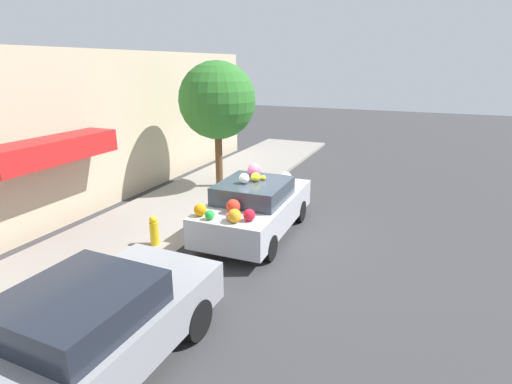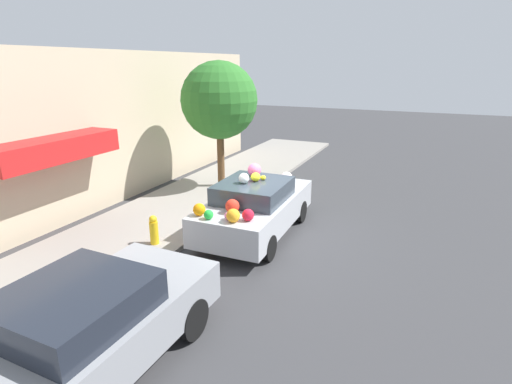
% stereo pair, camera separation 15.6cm
% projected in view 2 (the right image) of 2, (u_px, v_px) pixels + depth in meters
% --- Properties ---
extents(ground_plane, '(60.00, 60.00, 0.00)m').
position_uv_depth(ground_plane, '(254.00, 233.00, 10.19)').
color(ground_plane, '#38383A').
extents(sidewalk_curb, '(24.00, 3.20, 0.12)m').
position_uv_depth(sidewalk_curb, '(166.00, 215.00, 11.22)').
color(sidewalk_curb, gray).
rests_on(sidewalk_curb, ground).
extents(building_facade, '(18.00, 1.20, 4.52)m').
position_uv_depth(building_facade, '(94.00, 133.00, 11.30)').
color(building_facade, '#C6B293').
rests_on(building_facade, ground).
extents(street_tree, '(2.49, 2.49, 4.12)m').
position_uv_depth(street_tree, '(219.00, 101.00, 12.88)').
color(street_tree, brown).
rests_on(street_tree, sidewalk_curb).
extents(fire_hydrant, '(0.20, 0.20, 0.70)m').
position_uv_depth(fire_hydrant, '(154.00, 230.00, 9.22)').
color(fire_hydrant, gold).
rests_on(fire_hydrant, sidewalk_curb).
extents(art_car, '(3.97, 1.87, 1.75)m').
position_uv_depth(art_car, '(255.00, 206.00, 9.90)').
color(art_car, '#B7BABF').
rests_on(art_car, ground).
extents(parked_car_plain, '(3.97, 1.89, 1.44)m').
position_uv_depth(parked_car_plain, '(87.00, 328.00, 5.35)').
color(parked_car_plain, gray).
rests_on(parked_car_plain, ground).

